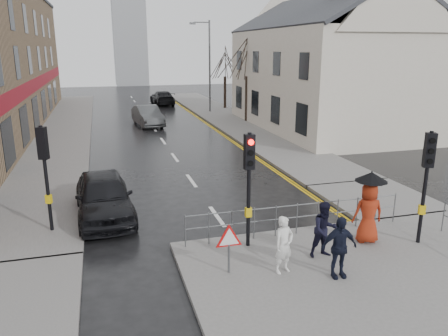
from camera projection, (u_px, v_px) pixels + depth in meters
ground at (243, 253)px, 12.74m from camera, size 120.00×120.00×0.00m
near_pavement at (411, 300)px, 10.27m from camera, size 10.00×9.00×0.14m
left_pavement at (63, 128)px, 32.35m from camera, size 4.00×44.00×0.14m
right_pavement at (224, 117)px, 37.62m from camera, size 4.00×40.00×0.14m
pavement_bridge_right at (376, 198)px, 17.21m from camera, size 4.00×4.20×0.14m
building_right_cream at (324, 62)px, 31.32m from camera, size 9.00×16.40×10.10m
church_tower at (129, 27)px, 68.25m from camera, size 5.00×5.00×18.00m
traffic_signal_near_left at (249, 170)px, 12.32m from camera, size 0.28×0.27×3.40m
traffic_signal_near_right at (427, 168)px, 12.52m from camera, size 0.34×0.33×3.40m
traffic_signal_far_left at (44, 160)px, 13.43m from camera, size 0.34×0.33×3.40m
guard_railing_front at (297, 212)px, 13.58m from camera, size 7.14×0.04×1.00m
warning_sign at (229, 241)px, 11.14m from camera, size 0.80×0.07×1.35m
street_lamp at (208, 60)px, 38.99m from camera, size 1.83×0.25×8.00m
tree_near at (247, 57)px, 33.75m from camera, size 2.40×2.40×6.58m
tree_far at (225, 63)px, 41.49m from camera, size 2.40×2.40×5.64m
pedestrian_a at (284, 245)px, 11.21m from camera, size 0.64×0.51×1.53m
pedestrian_b at (325, 230)px, 12.06m from camera, size 0.78×0.61×1.60m
pedestrian_with_umbrella at (369, 205)px, 12.90m from camera, size 0.99×0.96×2.18m
pedestrian_d at (339, 247)px, 10.97m from camera, size 0.97×0.45×1.63m
car_parked at (104, 196)px, 15.24m from camera, size 2.12×4.75×1.59m
car_mid at (148, 116)px, 33.41m from camera, size 2.21×4.80×1.52m
car_far at (162, 98)px, 45.78m from camera, size 2.21×5.08×1.45m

